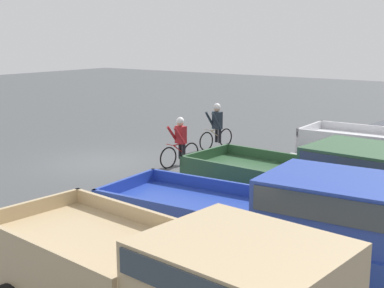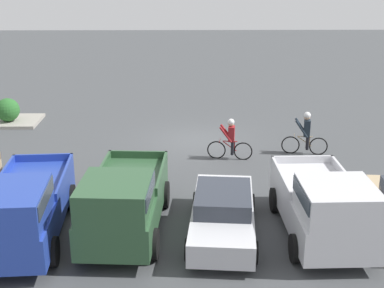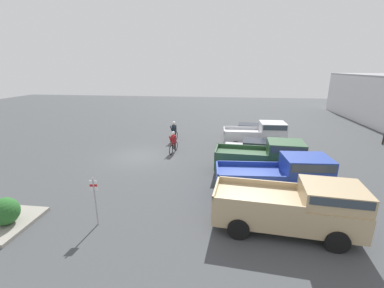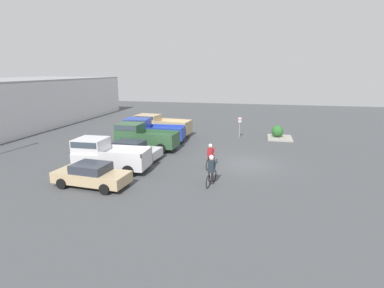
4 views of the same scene
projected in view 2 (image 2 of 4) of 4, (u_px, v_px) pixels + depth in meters
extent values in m
plane|color=#424447|center=(196.00, 140.00, 23.73)|extent=(80.00, 80.00, 0.00)
cylinder|color=black|center=(370.00, 200.00, 17.06)|extent=(0.23, 0.62, 0.61)
cube|color=silver|center=(320.00, 208.00, 15.37)|extent=(2.14, 4.91, 0.93)
cube|color=silver|center=(337.00, 201.00, 13.70)|extent=(1.92, 1.99, 0.86)
cube|color=#333D47|center=(338.00, 194.00, 13.64)|extent=(1.98, 1.83, 0.38)
cube|color=silver|center=(345.00, 176.00, 16.13)|extent=(0.14, 2.92, 0.25)
cube|color=silver|center=(281.00, 177.00, 16.07)|extent=(0.14, 2.92, 0.25)
cube|color=silver|center=(302.00, 160.00, 17.45)|extent=(2.04, 0.12, 0.25)
cylinder|color=black|center=(372.00, 247.00, 14.12)|extent=(0.24, 0.78, 0.77)
cylinder|color=black|center=(295.00, 248.00, 14.05)|extent=(0.24, 0.78, 0.77)
cylinder|color=black|center=(338.00, 199.00, 16.97)|extent=(0.24, 0.78, 0.77)
cylinder|color=black|center=(275.00, 200.00, 16.91)|extent=(0.24, 0.78, 0.77)
cube|color=silver|center=(223.00, 216.00, 15.39)|extent=(2.15, 4.83, 0.64)
cube|color=#2D333D|center=(223.00, 199.00, 15.21)|extent=(1.75, 2.25, 0.47)
cylinder|color=black|center=(254.00, 253.00, 14.00)|extent=(0.23, 0.63, 0.62)
cylinder|color=black|center=(188.00, 250.00, 14.13)|extent=(0.23, 0.63, 0.62)
cylinder|color=black|center=(251.00, 203.00, 16.84)|extent=(0.23, 0.63, 0.62)
cylinder|color=black|center=(196.00, 202.00, 16.96)|extent=(0.23, 0.63, 0.62)
cube|color=#2D5133|center=(126.00, 203.00, 15.59)|extent=(2.27, 5.24, 0.93)
cube|color=#2D5133|center=(115.00, 197.00, 13.84)|extent=(1.93, 2.16, 0.86)
cube|color=#333D47|center=(115.00, 191.00, 13.78)|extent=(1.97, 2.00, 0.38)
cube|color=#2D5133|center=(162.00, 172.00, 16.32)|extent=(0.26, 3.08, 0.25)
cube|color=#2D5133|center=(101.00, 171.00, 16.41)|extent=(0.26, 3.08, 0.25)
cube|color=#2D5133|center=(138.00, 155.00, 17.78)|extent=(1.96, 0.20, 0.25)
cylinder|color=black|center=(154.00, 244.00, 14.18)|extent=(0.27, 0.87, 0.86)
cylinder|color=black|center=(81.00, 242.00, 14.26)|extent=(0.27, 0.87, 0.86)
cylinder|color=black|center=(165.00, 195.00, 17.18)|extent=(0.27, 0.87, 0.86)
cylinder|color=black|center=(105.00, 193.00, 17.27)|extent=(0.27, 0.87, 0.86)
cube|color=#233D9E|center=(27.00, 210.00, 15.26)|extent=(2.30, 5.60, 0.91)
cube|color=#233D9E|center=(10.00, 206.00, 13.42)|extent=(1.94, 2.30, 0.90)
cube|color=#333D47|center=(9.00, 199.00, 13.35)|extent=(1.98, 2.13, 0.40)
cube|color=#233D9E|center=(65.00, 175.00, 16.17)|extent=(0.29, 3.29, 0.25)
cube|color=#233D9E|center=(1.00, 177.00, 16.04)|extent=(0.29, 3.29, 0.25)
cube|color=#233D9E|center=(43.00, 158.00, 17.62)|extent=(1.96, 0.21, 0.25)
cylinder|color=black|center=(53.00, 252.00, 13.86)|extent=(0.27, 0.82, 0.80)
cylinder|color=black|center=(71.00, 197.00, 17.07)|extent=(0.27, 0.82, 0.80)
cylinder|color=black|center=(9.00, 199.00, 16.93)|extent=(0.27, 0.82, 0.80)
torus|color=black|center=(216.00, 150.00, 21.47)|extent=(0.75, 0.17, 0.75)
torus|color=black|center=(243.00, 151.00, 21.32)|extent=(0.75, 0.17, 0.75)
cylinder|color=maroon|center=(230.00, 146.00, 21.34)|extent=(0.55, 0.12, 0.40)
cylinder|color=maroon|center=(230.00, 141.00, 21.27)|extent=(0.59, 0.13, 0.04)
cylinder|color=maroon|center=(234.00, 147.00, 21.31)|extent=(0.04, 0.04, 0.37)
cylinder|color=maroon|center=(220.00, 140.00, 21.32)|extent=(0.10, 0.46, 0.02)
cylinder|color=black|center=(232.00, 148.00, 21.25)|extent=(0.14, 0.14, 0.56)
cylinder|color=black|center=(233.00, 147.00, 21.42)|extent=(0.14, 0.14, 0.56)
cube|color=maroon|center=(231.00, 134.00, 21.16)|extent=(0.29, 0.39, 0.60)
cylinder|color=maroon|center=(226.00, 135.00, 21.03)|extent=(0.53, 0.17, 0.65)
cylinder|color=maroon|center=(226.00, 132.00, 21.34)|extent=(0.53, 0.17, 0.65)
sphere|color=tan|center=(231.00, 123.00, 21.02)|extent=(0.24, 0.24, 0.24)
sphere|color=silver|center=(231.00, 122.00, 21.00)|extent=(0.26, 0.26, 0.26)
torus|color=black|center=(290.00, 145.00, 22.05)|extent=(0.75, 0.17, 0.75)
torus|color=black|center=(318.00, 146.00, 21.89)|extent=(0.75, 0.17, 0.75)
cylinder|color=tan|center=(305.00, 141.00, 21.91)|extent=(0.58, 0.13, 0.40)
cylinder|color=tan|center=(305.00, 137.00, 21.84)|extent=(0.62, 0.13, 0.04)
cylinder|color=tan|center=(310.00, 142.00, 21.88)|extent=(0.04, 0.04, 0.37)
cylinder|color=tan|center=(295.00, 135.00, 21.89)|extent=(0.10, 0.46, 0.02)
cylinder|color=black|center=(308.00, 143.00, 21.82)|extent=(0.14, 0.14, 0.56)
cylinder|color=black|center=(307.00, 142.00, 21.99)|extent=(0.14, 0.14, 0.56)
cube|color=#1E2833|center=(307.00, 128.00, 21.71)|extent=(0.29, 0.39, 0.69)
cylinder|color=#1E2833|center=(302.00, 129.00, 21.58)|extent=(0.56, 0.18, 0.74)
cylinder|color=#1E2833|center=(301.00, 127.00, 21.90)|extent=(0.56, 0.18, 0.74)
sphere|color=tan|center=(307.00, 117.00, 21.56)|extent=(0.26, 0.26, 0.26)
sphere|color=silver|center=(307.00, 115.00, 21.54)|extent=(0.28, 0.28, 0.28)
cube|color=gray|center=(12.00, 121.00, 26.29)|extent=(2.68, 2.31, 0.15)
sphere|color=#286028|center=(8.00, 110.00, 25.85)|extent=(1.13, 1.13, 1.13)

